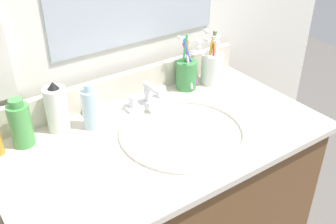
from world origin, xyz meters
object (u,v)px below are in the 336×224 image
bottle_toner_green (21,124)px  bottle_lotion_white (57,108)px  bottle_gel_clear (90,109)px  cup_white_ceramic (212,67)px  cup_green (187,73)px  soap_bar (95,111)px  faucet (148,97)px

bottle_toner_green → bottle_lotion_white: size_ratio=0.92×
bottle_toner_green → bottle_lotion_white: bottle_lotion_white is taller
bottle_gel_clear → cup_white_ceramic: 0.48m
bottle_toner_green → cup_green: cup_green is taller
bottle_lotion_white → cup_white_ceramic: cup_white_ceramic is taller
cup_green → soap_bar: bearing=176.4°
soap_bar → cup_white_ceramic: bearing=-5.0°
bottle_toner_green → soap_bar: bearing=8.0°
bottle_gel_clear → cup_green: bearing=5.8°
bottle_lotion_white → soap_bar: (0.12, 0.01, -0.06)m
bottle_gel_clear → cup_green: cup_green is taller
bottle_gel_clear → soap_bar: bearing=56.7°
faucet → bottle_toner_green: bottle_toner_green is taller
faucet → bottle_gel_clear: size_ratio=1.13×
bottle_gel_clear → soap_bar: 0.09m
faucet → bottle_lotion_white: bearing=173.6°
cup_green → soap_bar: size_ratio=3.07×
faucet → soap_bar: bearing=164.2°
cup_white_ceramic → soap_bar: cup_white_ceramic is taller
bottle_toner_green → bottle_gel_clear: bearing=-8.0°
bottle_lotion_white → cup_green: (0.46, -0.01, -0.01)m
bottle_lotion_white → bottle_toner_green: bearing=-170.9°
bottle_toner_green → cup_green: size_ratio=0.72×
cup_white_ceramic → cup_green: (-0.10, 0.02, -0.00)m
bottle_gel_clear → cup_green: (0.38, 0.04, -0.01)m
cup_white_ceramic → bottle_gel_clear: bearing=-177.4°
cup_green → bottle_gel_clear: bearing=-174.2°
faucet → bottle_toner_green: (-0.40, 0.01, 0.04)m
bottle_toner_green → bottle_lotion_white: bearing=9.1°
faucet → cup_white_ceramic: (0.27, 0.01, 0.03)m
faucet → bottle_lotion_white: size_ratio=1.04×
bottle_toner_green → cup_green: bearing=1.1°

